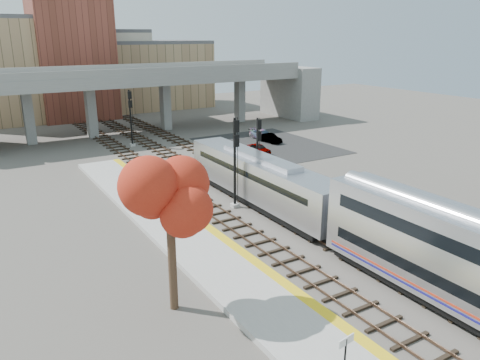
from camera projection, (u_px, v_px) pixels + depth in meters
ground at (333, 254)px, 30.77m from camera, size 160.00×160.00×0.00m
platform at (239, 280)px, 27.14m from camera, size 4.50×60.00×0.35m
yellow_strip at (266, 269)px, 28.02m from camera, size 0.70×60.00×0.01m
tracks at (245, 196)px, 41.41m from camera, size 10.70×95.00×0.25m
overpass at (151, 91)px, 68.20m from camera, size 54.00×12.00×9.50m
buildings_far at (88, 69)px, 83.39m from camera, size 43.00×21.00×20.60m
parking_lot at (268, 145)px, 60.54m from camera, size 14.00×18.00×0.04m
locomotive at (260, 179)px, 38.96m from camera, size 3.02×19.05×4.10m
signal_mast_near at (235, 163)px, 37.89m from camera, size 0.60×0.64×7.52m
signal_mast_mid at (258, 156)px, 42.47m from camera, size 0.60×0.64×6.70m
signal_mast_far at (131, 119)px, 59.17m from camera, size 0.60×0.64×7.16m
station_sign at (345, 351)px, 18.28m from camera, size 0.90×0.18×2.27m
tree at (169, 201)px, 22.91m from camera, size 3.60×3.60×8.11m
car_a at (259, 149)px, 56.28m from camera, size 1.85×3.57×1.16m
car_b at (270, 138)px, 61.85m from camera, size 1.71×3.70×1.18m
car_c at (263, 134)px, 63.92m from camera, size 2.32×4.53×1.26m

